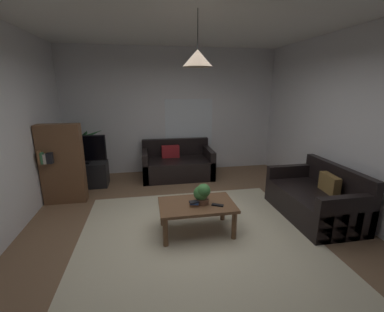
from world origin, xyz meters
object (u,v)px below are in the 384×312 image
Objects in this scene: couch_right_side at (315,200)px; pendant_lamp at (198,58)px; book_on_table_1 at (194,203)px; bookshelf_corner at (62,164)px; coffee_table at (197,208)px; tv at (82,149)px; remote_on_table_0 at (218,205)px; book_on_table_2 at (194,202)px; book_on_table_0 at (194,205)px; tv_stand at (85,175)px; potted_palm_corner at (81,154)px; couch_under_window at (177,165)px; potted_plant_on_table at (202,193)px.

couch_right_side is 2.83m from pendant_lamp.
bookshelf_corner is (-2.06, 1.45, 0.23)m from book_on_table_1.
coffee_table is 2.87m from tv.
bookshelf_corner is (-2.37, 1.51, 0.26)m from remote_on_table_0.
pendant_lamp is at bearing 51.80° from book_on_table_2.
tv_stand is (-1.88, 2.16, -0.20)m from book_on_table_0.
bookshelf_corner is at bearing -94.87° from remote_on_table_0.
book_on_table_0 is 0.05m from book_on_table_2.
remote_on_table_0 is at bearing -81.67° from couch_right_side.
potted_palm_corner is at bearing 128.73° from coffee_table.
tv reaches higher than tv_stand.
couch_right_side reaches higher than tv_stand.
coffee_table is at bearing -86.35° from couch_right_side.
bookshelf_corner is (-4.04, 1.27, 0.43)m from couch_right_side.
remote_on_table_0 is at bearing -49.19° from potted_palm_corner.
book_on_table_2 reaches higher than book_on_table_1.
book_on_table_2 is at bearing -52.65° from potted_palm_corner.
book_on_table_0 is 0.09× the size of bookshelf_corner.
remote_on_table_0 is 3.13m from tv.
book_on_table_1 reaches higher than book_on_table_0.
couch_under_window is 13.40× the size of book_on_table_1.
book_on_table_1 is (-1.98, -0.19, 0.20)m from couch_right_side.
tv reaches higher than book_on_table_1.
book_on_table_0 is at bearing -132.27° from coffee_table.
book_on_table_2 reaches higher than coffee_table.
potted_palm_corner reaches higher than potted_plant_on_table.
book_on_table_0 is 0.19m from potted_plant_on_table.
coffee_table is 0.23m from potted_plant_on_table.
remote_on_table_0 is 0.25× the size of pendant_lamp.
tv_stand is 1.42× the size of pendant_lamp.
pendant_lamp is at bearing 180.00° from coffee_table.
couch_under_window is 3.13m from pendant_lamp.
remote_on_table_0 is 0.13× the size of potted_palm_corner.
coffee_table is (-0.02, -2.36, 0.09)m from couch_under_window.
bookshelf_corner is 2.21× the size of pendant_lamp.
book_on_table_1 is at bearing -3.13° from book_on_table_2.
remote_on_table_0 is at bearing -45.53° from tv_stand.
potted_plant_on_table is 0.21× the size of bookshelf_corner.
potted_palm_corner reaches higher than book_on_table_2.
couch_right_side is 1.60× the size of tv.
coffee_table is 1.12× the size of tv.
couch_right_side is at bearing 5.44° from book_on_table_1.
book_on_table_0 is 0.77× the size of remote_on_table_0.
pendant_lamp is (1.93, -2.11, 2.08)m from tv_stand.
tv_stand is at bearing -172.76° from couch_under_window.
remote_on_table_0 is at bearing -32.46° from bookshelf_corner.
coffee_table is 1.96m from pendant_lamp.
tv_stand is 0.97× the size of tv.
potted_plant_on_table is 0.24× the size of potted_palm_corner.
couch_right_side reaches higher than book_on_table_1.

